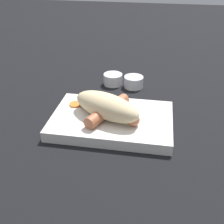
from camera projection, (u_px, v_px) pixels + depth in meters
The scene contains 7 objects.
ground_plane at pixel (112, 125), 0.62m from camera, with size 3.00×3.00×0.00m, color black.
food_tray at pixel (112, 120), 0.62m from camera, with size 0.26×0.17×0.02m.
bread_roll at pixel (107, 106), 0.59m from camera, with size 0.17×0.12×0.05m.
sausage at pixel (108, 110), 0.60m from camera, with size 0.14×0.13×0.03m.
pickled_veggies at pixel (84, 101), 0.66m from camera, with size 0.06×0.07×0.00m.
condiment_cup_near at pixel (134, 82), 0.78m from camera, with size 0.05×0.05×0.03m.
condiment_cup_far at pixel (113, 80), 0.79m from camera, with size 0.05×0.05×0.03m.
Camera 1 is at (0.09, -0.51, 0.35)m, focal length 45.00 mm.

